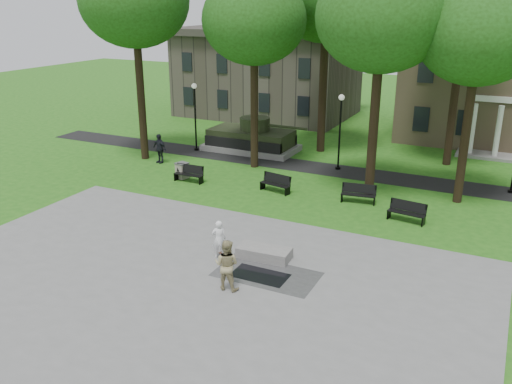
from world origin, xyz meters
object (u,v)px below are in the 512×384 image
friend_watching (227,265)px  trash_bin (182,170)px  skateboarder (219,239)px  park_bench_0 (189,173)px  concrete_block (264,253)px

friend_watching → trash_bin: 13.67m
skateboarder → park_bench_0: 10.30m
park_bench_0 → trash_bin: (-0.74, 0.36, -0.04)m
friend_watching → trash_bin: size_ratio=2.02×
concrete_block → trash_bin: 11.73m
friend_watching → park_bench_0: 12.92m
park_bench_0 → skateboarder: bearing=-51.2°
concrete_block → skateboarder: skateboarder is taller
trash_bin → concrete_block: bearing=-39.9°
concrete_block → skateboarder: size_ratio=1.34×
trash_bin → park_bench_0: bearing=-25.9°
friend_watching → park_bench_0: (-8.11, 10.05, -0.47)m
skateboarder → park_bench_0: bearing=-83.0°
concrete_block → park_bench_0: 10.94m
park_bench_0 → trash_bin: bearing=153.3°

